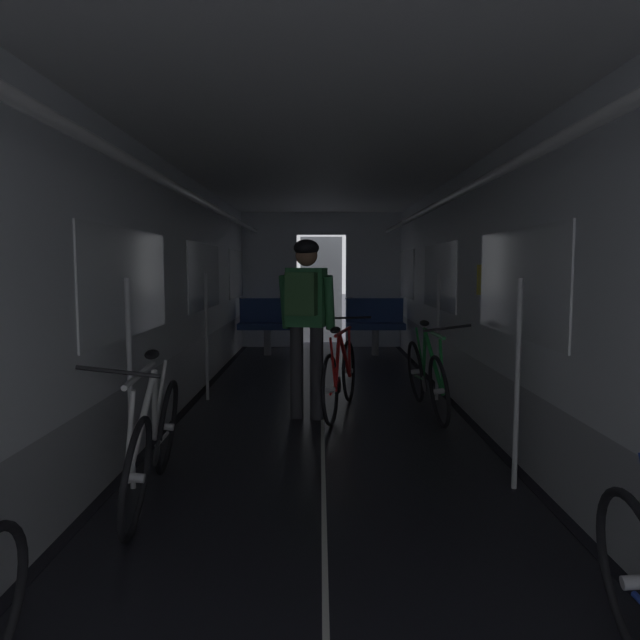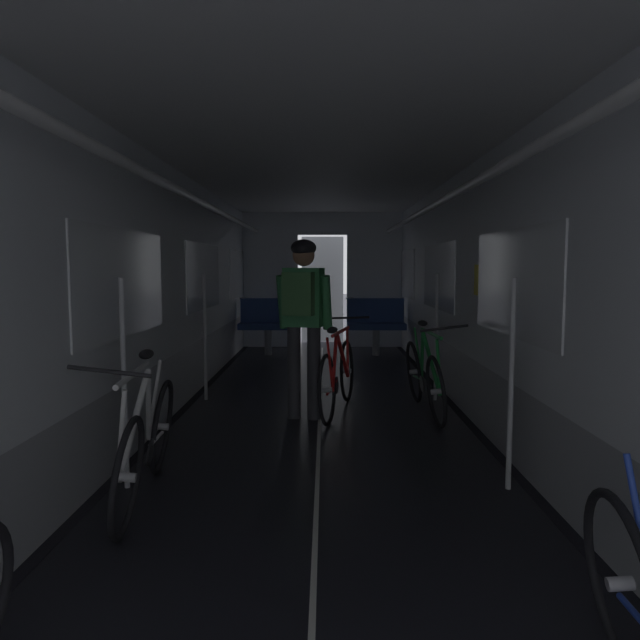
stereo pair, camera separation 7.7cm
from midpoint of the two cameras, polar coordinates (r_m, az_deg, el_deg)
The scene contains 7 objects.
train_car_shell at distance 5.29m, azimuth 0.36°, elevation 7.67°, with size 3.14×12.34×2.57m.
bench_seat_far_left at distance 9.84m, azimuth -4.84°, elevation -0.08°, with size 0.98×0.51×0.95m.
bench_seat_far_right at distance 9.84m, azimuth 5.66°, elevation -0.09°, with size 0.98×0.51×0.95m.
bicycle_white at distance 3.91m, azimuth -16.01°, elevation -11.19°, with size 0.44×1.69×0.96m.
bicycle_green at distance 5.99m, azimuth 10.49°, elevation -5.36°, with size 0.44×1.69×0.95m.
person_cyclist_aisle at distance 5.59m, azimuth -1.27°, elevation 1.11°, with size 0.56×0.46×1.73m.
bicycle_red_in_aisle at distance 5.93m, azimuth 2.13°, elevation -5.35°, with size 0.56×1.66×0.94m.
Camera 2 is at (0.05, -1.68, 1.47)m, focal length 32.88 mm.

